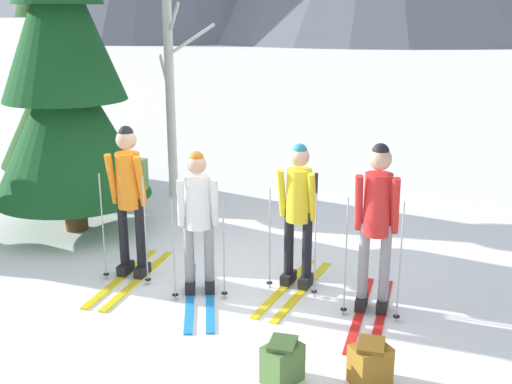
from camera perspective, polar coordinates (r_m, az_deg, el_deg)
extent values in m
plane|color=white|center=(7.11, -2.45, -9.14)|extent=(400.00, 400.00, 0.00)
cube|color=yellow|center=(7.53, -10.69, -7.85)|extent=(0.15, 1.73, 0.02)
cube|color=yellow|center=(7.62, -12.18, -7.62)|extent=(0.15, 1.73, 0.02)
cube|color=black|center=(7.58, -10.37, -7.07)|extent=(0.12, 0.26, 0.12)
cylinder|color=black|center=(7.41, -10.56, -3.73)|extent=(0.11, 0.11, 0.86)
cube|color=black|center=(7.67, -11.86, -6.86)|extent=(0.12, 0.26, 0.12)
cylinder|color=black|center=(7.50, -12.07, -3.55)|extent=(0.11, 0.11, 0.86)
cylinder|color=orange|center=(7.26, -11.60, 1.06)|extent=(0.28, 0.28, 0.65)
sphere|color=tan|center=(7.16, -11.81, 4.72)|extent=(0.23, 0.23, 0.23)
sphere|color=black|center=(7.14, -11.84, 5.27)|extent=(0.17, 0.17, 0.17)
cylinder|color=orange|center=(7.13, -10.54, 0.97)|extent=(0.09, 0.21, 0.61)
cylinder|color=orange|center=(7.29, -13.07, 1.17)|extent=(0.09, 0.21, 0.61)
cylinder|color=#A5A5AD|center=(7.15, -10.09, -3.63)|extent=(0.02, 0.02, 1.29)
cylinder|color=black|center=(7.37, -9.86, -7.91)|extent=(0.07, 0.07, 0.01)
cylinder|color=#A5A5AD|center=(7.40, -13.86, -3.17)|extent=(0.02, 0.02, 1.29)
cylinder|color=black|center=(7.61, -13.56, -7.33)|extent=(0.07, 0.07, 0.01)
cube|color=#4C7238|center=(7.40, -11.01, 1.63)|extent=(0.27, 0.17, 0.36)
cube|color=#1E84D1|center=(7.04, -4.23, -9.35)|extent=(0.63, 1.68, 0.02)
cube|color=#1E84D1|center=(7.05, -6.05, -9.38)|extent=(0.63, 1.68, 0.02)
cube|color=black|center=(7.10, -4.25, -8.49)|extent=(0.19, 0.28, 0.12)
cylinder|color=gray|center=(6.93, -4.32, -5.31)|extent=(0.11, 0.11, 0.77)
cube|color=black|center=(7.11, -6.04, -8.53)|extent=(0.19, 0.28, 0.12)
cylinder|color=gray|center=(6.94, -6.15, -5.34)|extent=(0.11, 0.11, 0.77)
cylinder|color=white|center=(6.75, -5.35, -0.95)|extent=(0.28, 0.28, 0.58)
sphere|color=tan|center=(6.64, -5.45, 2.55)|extent=(0.21, 0.21, 0.21)
sphere|color=#B76019|center=(6.62, -5.47, 3.08)|extent=(0.16, 0.16, 0.16)
cylinder|color=white|center=(6.69, -3.82, -0.94)|extent=(0.14, 0.21, 0.55)
cylinder|color=white|center=(6.70, -6.91, -1.00)|extent=(0.14, 0.21, 0.55)
cylinder|color=#A5A5AD|center=(6.74, -2.97, -5.27)|extent=(0.02, 0.02, 1.16)
cylinder|color=black|center=(6.95, -2.90, -9.24)|extent=(0.07, 0.07, 0.01)
cylinder|color=#A5A5AD|center=(6.75, -7.57, -5.35)|extent=(0.02, 0.02, 1.16)
cylinder|color=black|center=(6.96, -7.41, -9.32)|extent=(0.07, 0.07, 0.01)
cube|color=yellow|center=(7.15, 4.32, -8.95)|extent=(0.41, 1.69, 0.02)
cube|color=yellow|center=(7.22, 2.67, -8.65)|extent=(0.41, 1.69, 0.02)
cube|color=black|center=(7.20, 4.62, -8.13)|extent=(0.16, 0.28, 0.12)
cylinder|color=black|center=(7.03, 4.70, -4.89)|extent=(0.11, 0.11, 0.79)
cube|color=black|center=(7.27, 2.98, -7.84)|extent=(0.16, 0.28, 0.12)
cylinder|color=black|center=(7.11, 3.03, -4.63)|extent=(0.11, 0.11, 0.79)
cylinder|color=yellow|center=(6.88, 3.95, -0.30)|extent=(0.28, 0.28, 0.60)
sphere|color=tan|center=(6.77, 4.03, 3.25)|extent=(0.21, 0.21, 0.21)
sphere|color=#1E6B7A|center=(6.76, 4.04, 3.78)|extent=(0.16, 0.16, 0.16)
cylinder|color=yellow|center=(6.76, 5.19, -0.48)|extent=(0.12, 0.21, 0.57)
cylinder|color=yellow|center=(6.89, 2.38, -0.11)|extent=(0.12, 0.21, 0.57)
cylinder|color=#A5A5AD|center=(6.80, 5.45, -4.98)|extent=(0.02, 0.02, 1.19)
cylinder|color=black|center=(7.01, 5.33, -9.06)|extent=(0.07, 0.07, 0.01)
cylinder|color=#A5A5AD|center=(6.98, 1.27, -4.32)|extent=(0.02, 0.02, 1.19)
cylinder|color=black|center=(7.19, 1.24, -8.31)|extent=(0.07, 0.07, 0.01)
cube|color=black|center=(7.03, 4.46, 0.30)|extent=(0.29, 0.21, 0.36)
cube|color=red|center=(6.72, 11.38, -11.00)|extent=(0.17, 1.75, 0.02)
cube|color=red|center=(6.73, 9.49, -10.82)|extent=(0.17, 1.75, 0.02)
cube|color=black|center=(6.77, 11.50, -10.10)|extent=(0.12, 0.26, 0.12)
cylinder|color=gray|center=(6.58, 11.73, -6.44)|extent=(0.11, 0.11, 0.86)
cube|color=black|center=(6.79, 9.63, -9.92)|extent=(0.12, 0.26, 0.12)
cylinder|color=gray|center=(6.60, 9.82, -6.27)|extent=(0.11, 0.11, 0.86)
cylinder|color=red|center=(6.38, 11.08, -1.13)|extent=(0.28, 0.28, 0.64)
sphere|color=tan|center=(6.25, 11.31, 3.00)|extent=(0.23, 0.23, 0.23)
sphere|color=black|center=(6.24, 11.35, 3.62)|extent=(0.17, 0.17, 0.17)
cylinder|color=red|center=(6.30, 12.65, -1.27)|extent=(0.09, 0.21, 0.61)
cylinder|color=red|center=(6.33, 9.41, -1.00)|extent=(0.09, 0.21, 0.61)
cylinder|color=#A5A5AD|center=(6.37, 13.07, -6.40)|extent=(0.02, 0.02, 1.28)
cylinder|color=black|center=(6.61, 12.74, -11.06)|extent=(0.07, 0.07, 0.01)
cylinder|color=#A5A5AD|center=(6.42, 8.24, -5.96)|extent=(0.02, 0.02, 1.28)
cylinder|color=black|center=(6.66, 8.03, -10.59)|extent=(0.07, 0.07, 0.01)
cube|color=black|center=(6.53, 11.25, -0.43)|extent=(0.27, 0.17, 0.36)
cylinder|color=#51381E|center=(11.49, -17.23, 2.68)|extent=(0.30, 0.30, 0.96)
cone|color=#1E4219|center=(11.31, -17.66, 7.68)|extent=(2.06, 2.06, 2.03)
cone|color=#1E4219|center=(11.20, -18.24, 14.18)|extent=(1.57, 1.57, 2.03)
cylinder|color=#51381E|center=(9.25, -16.29, -0.30)|extent=(0.32, 0.32, 1.02)
cone|color=#14471E|center=(9.01, -16.84, 6.30)|extent=(2.19, 2.19, 2.16)
cone|color=#14471E|center=(8.89, -17.59, 14.99)|extent=(1.67, 1.67, 2.16)
cylinder|color=silver|center=(10.39, -7.88, 8.98)|extent=(0.15, 0.15, 3.50)
cylinder|color=silver|center=(10.59, -8.39, 10.80)|extent=(0.35, 0.43, 0.58)
cylinder|color=silver|center=(10.41, -5.85, 13.78)|extent=(0.64, 0.56, 0.51)
cylinder|color=silver|center=(10.05, -7.54, 15.52)|extent=(0.39, 0.48, 0.50)
cube|color=#99661E|center=(5.55, 10.41, -15.32)|extent=(0.40, 0.39, 0.34)
cube|color=brown|center=(5.46, 10.52, -13.62)|extent=(0.22, 0.28, 0.04)
cube|color=#4C7238|center=(5.49, 2.43, -15.43)|extent=(0.37, 0.40, 0.34)
cube|color=#39562A|center=(5.39, 2.46, -13.71)|extent=(0.22, 0.28, 0.04)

